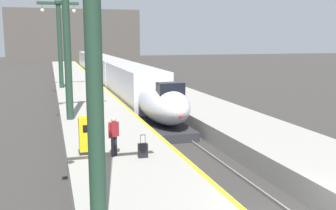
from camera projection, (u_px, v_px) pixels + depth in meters
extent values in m
cube|color=gray|center=(87.00, 102.00, 34.05)|extent=(4.80, 110.00, 1.05)
cube|color=gray|center=(175.00, 98.00, 36.36)|extent=(4.80, 110.00, 1.05)
cube|color=yellow|center=(112.00, 95.00, 34.61)|extent=(0.20, 107.80, 0.01)
cube|color=slate|center=(119.00, 101.00, 37.67)|extent=(0.08, 110.00, 0.12)
cube|color=slate|center=(134.00, 100.00, 38.09)|extent=(0.08, 110.00, 0.12)
ellipsoid|color=silver|center=(163.00, 103.00, 25.54)|extent=(2.78, 7.46, 2.56)
cube|color=#28282D|center=(164.00, 127.00, 25.45)|extent=(2.46, 6.34, 0.55)
cube|color=black|center=(170.00, 90.00, 23.78)|extent=(1.59, 1.00, 0.90)
sphere|color=#F24C4C|center=(181.00, 115.00, 22.12)|extent=(0.28, 0.28, 0.28)
cube|color=silver|center=(134.00, 84.00, 34.22)|extent=(2.90, 14.00, 3.05)
cube|color=black|center=(117.00, 78.00, 33.72)|extent=(0.04, 11.90, 0.80)
cube|color=black|center=(149.00, 77.00, 34.53)|extent=(0.04, 11.90, 0.80)
cube|color=silver|center=(134.00, 98.00, 34.43)|extent=(2.92, 13.30, 0.24)
cube|color=black|center=(146.00, 113.00, 30.29)|extent=(2.03, 2.20, 0.56)
cube|color=black|center=(125.00, 97.00, 38.75)|extent=(2.03, 2.20, 0.56)
cube|color=silver|center=(107.00, 70.00, 49.89)|extent=(2.90, 18.00, 3.05)
cube|color=black|center=(96.00, 66.00, 49.39)|extent=(0.04, 15.84, 0.80)
cube|color=black|center=(118.00, 65.00, 50.20)|extent=(0.04, 15.84, 0.80)
cube|color=black|center=(115.00, 89.00, 44.41)|extent=(2.03, 2.20, 0.56)
cube|color=black|center=(101.00, 79.00, 55.96)|extent=(2.03, 2.20, 0.56)
cube|color=silver|center=(92.00, 62.00, 67.44)|extent=(2.90, 18.00, 3.05)
cube|color=black|center=(83.00, 59.00, 66.95)|extent=(0.04, 15.84, 0.80)
cube|color=black|center=(100.00, 58.00, 67.76)|extent=(0.04, 15.84, 0.80)
cube|color=black|center=(96.00, 75.00, 61.97)|extent=(2.03, 2.20, 0.56)
cube|color=black|center=(89.00, 69.00, 73.52)|extent=(2.03, 2.20, 0.56)
cylinder|color=#1E3828|center=(93.00, 42.00, 9.68)|extent=(0.44, 0.44, 9.69)
cylinder|color=#1E3828|center=(67.00, 35.00, 23.33)|extent=(0.44, 0.44, 10.29)
cylinder|color=#1E3828|center=(60.00, 45.00, 39.03)|extent=(0.44, 0.44, 8.60)
cylinder|color=#1E3828|center=(58.00, 2.00, 38.33)|extent=(0.68, 0.68, 0.30)
cube|color=#1E3828|center=(58.00, 3.00, 38.35)|extent=(4.00, 0.24, 0.28)
cylinder|color=#1E3828|center=(42.00, 7.00, 37.98)|extent=(0.03, 0.03, 0.60)
sphere|color=#EFEACC|center=(42.00, 10.00, 38.04)|extent=(0.36, 0.36, 0.36)
cylinder|color=#1E3828|center=(74.00, 7.00, 38.83)|extent=(0.03, 0.03, 0.60)
sphere|color=#EFEACC|center=(74.00, 11.00, 38.89)|extent=(0.36, 0.36, 0.36)
cylinder|color=#23232D|center=(116.00, 146.00, 16.61)|extent=(0.13, 0.13, 0.85)
cylinder|color=#23232D|center=(113.00, 147.00, 16.48)|extent=(0.13, 0.13, 0.85)
cube|color=maroon|center=(114.00, 129.00, 16.42)|extent=(0.44, 0.39, 0.62)
cylinder|color=maroon|center=(118.00, 129.00, 16.61)|extent=(0.09, 0.09, 0.58)
cylinder|color=maroon|center=(109.00, 131.00, 16.25)|extent=(0.09, 0.09, 0.58)
sphere|color=tan|center=(113.00, 120.00, 16.35)|extent=(0.22, 0.22, 0.22)
cube|color=black|center=(143.00, 151.00, 16.35)|extent=(0.40, 0.22, 0.60)
cylinder|color=#262628|center=(140.00, 140.00, 16.24)|extent=(0.02, 0.02, 0.36)
cylinder|color=#262628|center=(145.00, 139.00, 16.30)|extent=(0.02, 0.02, 0.36)
cube|color=#262628|center=(143.00, 135.00, 16.23)|extent=(0.22, 0.03, 0.02)
cube|color=yellow|center=(87.00, 135.00, 16.91)|extent=(0.70, 0.56, 1.60)
cube|color=black|center=(88.00, 129.00, 16.59)|extent=(0.40, 0.02, 0.32)
cube|color=black|center=(88.00, 152.00, 17.04)|extent=(0.76, 0.62, 0.12)
cube|color=#4C4742|center=(75.00, 35.00, 107.04)|extent=(36.00, 2.00, 14.00)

